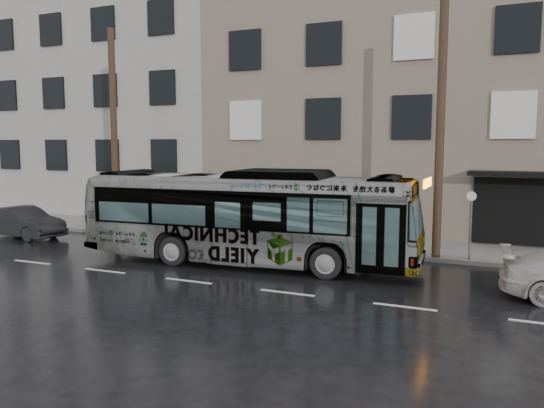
{
  "coord_description": "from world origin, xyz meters",
  "views": [
    {
      "loc": [
        8.52,
        -15.78,
        4.1
      ],
      "look_at": [
        0.56,
        2.5,
        1.84
      ],
      "focal_mm": 35.0,
      "sensor_mm": 36.0,
      "label": 1
    }
  ],
  "objects_px": {
    "utility_pole_rear": "(114,132)",
    "dark_sedan": "(23,222)",
    "utility_pole_front": "(440,128)",
    "sign_post": "(470,225)",
    "bus": "(248,217)"
  },
  "relations": [
    {
      "from": "utility_pole_rear",
      "to": "bus",
      "type": "bearing_deg",
      "value": -19.82
    },
    {
      "from": "utility_pole_front",
      "to": "dark_sedan",
      "type": "height_order",
      "value": "utility_pole_front"
    },
    {
      "from": "utility_pole_front",
      "to": "dark_sedan",
      "type": "distance_m",
      "value": 17.86
    },
    {
      "from": "sign_post",
      "to": "bus",
      "type": "relative_size",
      "value": 0.21
    },
    {
      "from": "utility_pole_front",
      "to": "bus",
      "type": "height_order",
      "value": "utility_pole_front"
    },
    {
      "from": "utility_pole_front",
      "to": "sign_post",
      "type": "distance_m",
      "value": 3.48
    },
    {
      "from": "utility_pole_front",
      "to": "bus",
      "type": "xyz_separation_m",
      "value": [
        -5.92,
        -2.91,
        -3.03
      ]
    },
    {
      "from": "bus",
      "to": "dark_sedan",
      "type": "distance_m",
      "value": 11.4
    },
    {
      "from": "utility_pole_front",
      "to": "dark_sedan",
      "type": "xyz_separation_m",
      "value": [
        -17.26,
        -2.32,
        -3.97
      ]
    },
    {
      "from": "utility_pole_rear",
      "to": "sign_post",
      "type": "distance_m",
      "value": 15.46
    },
    {
      "from": "utility_pole_front",
      "to": "sign_post",
      "type": "bearing_deg",
      "value": 0.0
    },
    {
      "from": "utility_pole_rear",
      "to": "dark_sedan",
      "type": "relative_size",
      "value": 2.18
    },
    {
      "from": "utility_pole_rear",
      "to": "sign_post",
      "type": "height_order",
      "value": "utility_pole_rear"
    },
    {
      "from": "utility_pole_front",
      "to": "bus",
      "type": "distance_m",
      "value": 7.26
    },
    {
      "from": "utility_pole_rear",
      "to": "sign_post",
      "type": "xyz_separation_m",
      "value": [
        15.1,
        0.0,
        -3.3
      ]
    }
  ]
}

